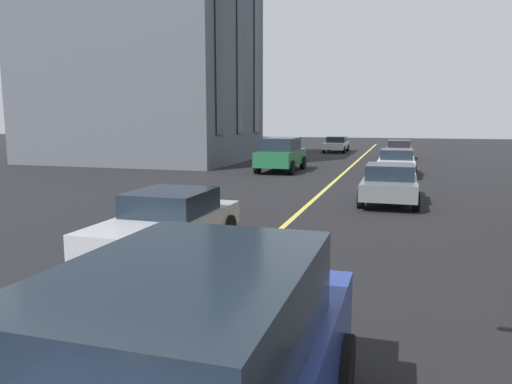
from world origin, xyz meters
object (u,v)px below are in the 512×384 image
car_red_oncoming (399,149)px  car_silver_mid (168,222)px  car_white_parked_a (336,144)px  car_white_parked_b (396,162)px  car_blue_far (188,381)px  car_green_near (281,154)px  car_grey_trailing (390,183)px

car_red_oncoming → car_silver_mid: bearing=170.9°
car_white_parked_a → car_white_parked_b: bearing=-162.5°
car_white_parked_a → car_blue_far: size_ratio=0.94×
car_green_near → car_grey_trailing: size_ratio=1.07×
car_silver_mid → car_white_parked_a: same height
car_silver_mid → car_green_near: bearing=5.7°
car_red_oncoming → car_blue_far: size_ratio=0.94×
car_green_near → car_red_oncoming: car_green_near is taller
car_white_parked_b → car_grey_trailing: same height
car_green_near → car_grey_trailing: bearing=-145.6°
car_silver_mid → car_blue_far: bearing=-151.7°
car_white_parked_b → car_silver_mid: size_ratio=1.00×
car_white_parked_b → car_green_near: bearing=88.4°
car_blue_far → car_grey_trailing: bearing=-4.3°
car_green_near → car_blue_far: (-23.34, -5.06, 0.00)m
car_silver_mid → car_grey_trailing: 9.29m
car_silver_mid → car_grey_trailing: (8.17, -4.42, 0.00)m
car_grey_trailing → car_blue_far: bearing=175.7°
car_grey_trailing → car_white_parked_b: bearing=-0.6°
car_red_oncoming → car_silver_mid: 28.67m
car_white_parked_b → car_red_oncoming: bearing=-0.0°
car_white_parked_b → car_silver_mid: (-16.97, 4.51, 0.00)m
car_red_oncoming → car_grey_trailing: same height
car_red_oncoming → car_white_parked_b: size_ratio=1.00×
car_red_oncoming → car_silver_mid: size_ratio=1.00×
car_silver_mid → car_blue_far: (-6.20, -3.34, 0.27)m
car_silver_mid → car_grey_trailing: bearing=-28.4°
car_white_parked_a → car_grey_trailing: bearing=-168.4°
car_red_oncoming → car_white_parked_b: bearing=180.0°
car_green_near → car_blue_far: bearing=-167.8°
car_silver_mid → car_white_parked_a: size_ratio=1.00×
car_white_parked_a → car_blue_far: car_blue_far is taller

